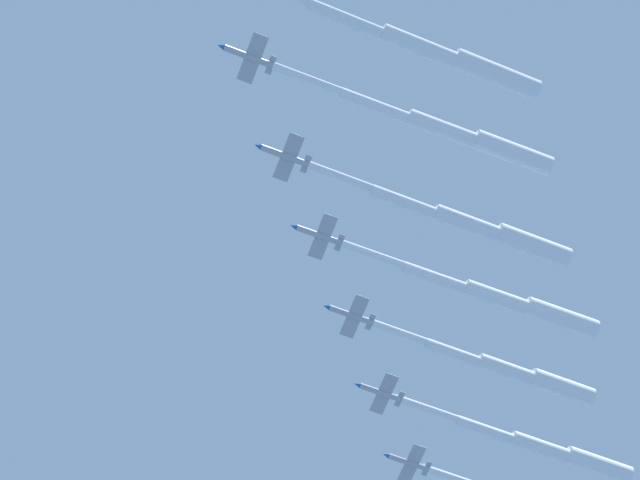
{
  "coord_description": "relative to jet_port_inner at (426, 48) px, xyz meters",
  "views": [
    {
      "loc": [
        -90.43,
        -39.56,
        6.59
      ],
      "look_at": [
        0.0,
        0.0,
        200.95
      ],
      "focal_mm": 69.0,
      "sensor_mm": 36.0,
      "label": 1
    }
  ],
  "objects": [
    {
      "name": "jet_port_mid",
      "position": [
        33.07,
        4.31,
        -0.23
      ],
      "size": [
        43.99,
        43.82,
        4.05
      ],
      "color": "#9EA3AD"
    },
    {
      "name": "jet_port_outer",
      "position": [
        66.47,
        8.76,
        2.89
      ],
      "size": [
        41.2,
        40.98,
        4.04
      ],
      "color": "#9EA3AD"
    },
    {
      "name": "jet_port_inner",
      "position": [
        0.0,
        0.0,
        0.0
      ],
      "size": [
        47.24,
        46.39,
        3.94
      ],
      "color": "#9EA3AD"
    },
    {
      "name": "jet_starboard_outer",
      "position": [
        85.74,
        8.46,
        2.11
      ],
      "size": [
        43.74,
        43.4,
        4.03
      ],
      "color": "#9EA3AD"
    },
    {
      "name": "jet_starboard_inner",
      "position": [
        16.08,
        2.05,
        2.76
      ],
      "size": [
        44.89,
        45.29,
        4.0
      ],
      "color": "#9EA3AD"
    },
    {
      "name": "jet_starboard_mid",
      "position": [
        50.97,
        4.81,
        2.68
      ],
      "size": [
        44.44,
        45.08,
        4.1
      ],
      "color": "#9EA3AD"
    }
  ]
}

